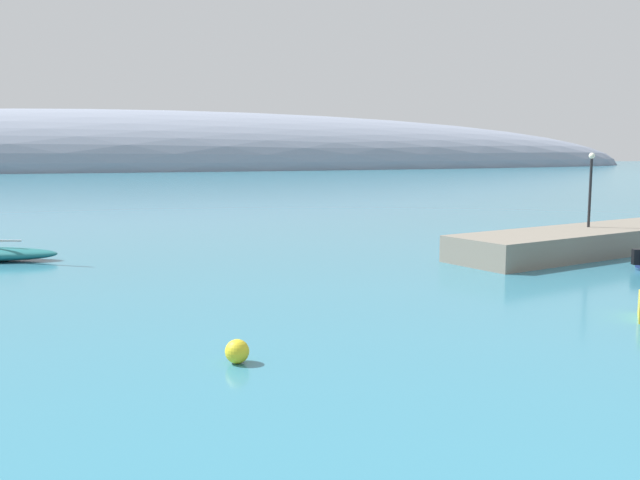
% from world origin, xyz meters
% --- Properties ---
extents(breakwater_rocks, '(26.26, 9.99, 1.44)m').
position_xyz_m(breakwater_rocks, '(24.33, 28.43, 0.72)').
color(breakwater_rocks, gray).
rests_on(breakwater_rocks, ground).
extents(distant_ridge, '(384.64, 72.24, 37.75)m').
position_xyz_m(distant_ridge, '(20.83, 227.07, 0.00)').
color(distant_ridge, gray).
rests_on(distant_ridge, ground).
extents(mooring_buoy_yellow, '(0.69, 0.69, 0.69)m').
position_xyz_m(mooring_buoy_yellow, '(-3.42, 14.34, 0.34)').
color(mooring_buoy_yellow, yellow).
rests_on(mooring_buoy_yellow, water).
extents(harbor_lamp_post, '(0.36, 0.36, 4.40)m').
position_xyz_m(harbor_lamp_post, '(21.58, 28.35, 4.14)').
color(harbor_lamp_post, black).
rests_on(harbor_lamp_post, breakwater_rocks).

